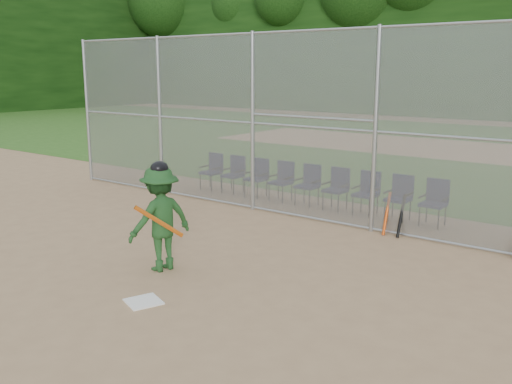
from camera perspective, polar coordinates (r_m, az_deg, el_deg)
The scene contains 16 objects.
ground at distance 8.42m, azimuth -10.54°, elevation -10.22°, with size 100.00×100.00×0.00m, color tan.
grass_strip at distance 24.10m, azimuth 23.00°, elevation 3.63°, with size 100.00×100.00×0.00m, color #2E5E1C.
dirt_patch_far at distance 24.10m, azimuth 23.00°, elevation 3.63°, with size 24.00×24.00×0.00m, color tan.
backstop_fence at distance 11.77m, azimuth 7.45°, elevation 6.66°, with size 16.09×0.09×4.00m.
home_plate at distance 8.23m, azimuth -11.18°, elevation -10.70°, with size 0.45×0.45×0.02m, color white.
batter_at_plate at distance 9.22m, azimuth -9.55°, elevation -2.55°, with size 1.06×1.32×1.78m.
spare_bats at distance 11.39m, azimuth 13.62°, elevation -2.22°, with size 0.36×0.32×0.83m.
chair_0 at distance 15.42m, azimuth -4.57°, elevation 2.04°, with size 0.54×0.52×0.96m, color #0F1538, non-canonical shape.
chair_1 at distance 14.92m, azimuth -2.37°, elevation 1.74°, with size 0.54×0.52×0.96m, color #0F1538, non-canonical shape.
chair_2 at distance 14.45m, azimuth -0.03°, elevation 1.40°, with size 0.54×0.52×0.96m, color #0F1538, non-canonical shape.
chair_3 at distance 14.01m, azimuth 2.46°, elevation 1.05°, with size 0.54×0.52×0.96m, color #0F1538, non-canonical shape.
chair_4 at distance 13.60m, azimuth 5.11°, elevation 0.67°, with size 0.54×0.52×0.96m, color #0F1538, non-canonical shape.
chair_5 at distance 13.21m, azimuth 7.92°, elevation 0.26°, with size 0.54×0.52×0.96m, color #0F1538, non-canonical shape.
chair_6 at distance 12.86m, azimuth 10.89°, elevation -0.16°, with size 0.54×0.52×0.96m, color #0F1538, non-canonical shape.
chair_7 at distance 12.55m, azimuth 14.02°, elevation -0.61°, with size 0.54×0.52×0.96m, color #0F1538, non-canonical shape.
chair_8 at distance 12.28m, azimuth 17.30°, elevation -1.08°, with size 0.54×0.52×0.96m, color #0F1538, non-canonical shape.
Camera 1 is at (5.84, -5.16, 3.17)m, focal length 40.00 mm.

